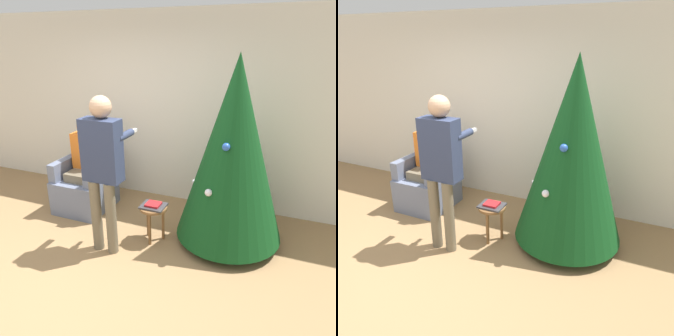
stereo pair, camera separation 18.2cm
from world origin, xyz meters
The scene contains 9 objects.
ground_plane centered at (0.00, 0.00, 0.00)m, with size 14.00×14.00×0.00m, color #99754C.
wall_back centered at (0.00, 2.23, 1.35)m, with size 8.00×0.06×2.70m.
christmas_tree centered at (1.33, 1.33, 1.15)m, with size 1.24×1.24×2.19m.
armchair centered at (-0.76, 1.44, 0.35)m, with size 0.68×0.76×0.96m.
person_seated centered at (-0.76, 1.42, 0.72)m, with size 0.36×0.46×1.30m.
person_standing centered at (0.06, 0.66, 1.07)m, with size 0.44×0.57×1.78m.
side_stool centered at (0.49, 1.01, 0.36)m, with size 0.33×0.33×0.45m.
laptop centered at (0.49, 1.01, 0.46)m, with size 0.29×0.24×0.02m.
book centered at (0.49, 1.01, 0.48)m, with size 0.17×0.16×0.02m.
Camera 1 is at (1.93, -2.14, 2.28)m, focal length 35.00 mm.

